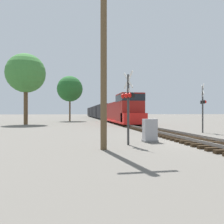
# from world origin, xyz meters

# --- Properties ---
(ground_plane) EXTENTS (400.00, 400.00, 0.00)m
(ground_plane) POSITION_xyz_m (0.00, 0.00, 0.00)
(ground_plane) COLOR #666059
(rail_track_bed) EXTENTS (2.60, 160.00, 0.31)m
(rail_track_bed) POSITION_xyz_m (0.00, -0.00, 0.14)
(rail_track_bed) COLOR black
(rail_track_bed) RESTS_ON ground
(freight_train) EXTENTS (2.92, 74.53, 4.14)m
(freight_train) POSITION_xyz_m (0.00, 49.66, 1.88)
(freight_train) COLOR maroon
(freight_train) RESTS_ON ground
(crossing_signal_near) EXTENTS (0.56, 1.01, 3.89)m
(crossing_signal_near) POSITION_xyz_m (-4.23, -0.28, 2.41)
(crossing_signal_near) COLOR #333333
(crossing_signal_near) RESTS_ON ground
(crossing_signal_far) EXTENTS (0.60, 1.00, 4.11)m
(crossing_signal_far) POSITION_xyz_m (3.67, 5.34, 2.41)
(crossing_signal_far) COLOR #333333
(crossing_signal_far) RESTS_ON ground
(relay_cabinet) EXTENTS (0.82, 0.64, 1.34)m
(relay_cabinet) POSITION_xyz_m (-2.68, 0.66, 0.66)
(relay_cabinet) COLOR slate
(relay_cabinet) RESTS_ON ground
(utility_pole) EXTENTS (1.80, 0.29, 8.19)m
(utility_pole) POSITION_xyz_m (-5.67, -1.48, 4.22)
(utility_pole) COLOR brown
(utility_pole) RESTS_ON ground
(tree_far_right) EXTENTS (5.57, 5.57, 10.15)m
(tree_far_right) POSITION_xyz_m (-13.93, 21.45, 7.32)
(tree_far_right) COLOR brown
(tree_far_right) RESTS_ON ground
(tree_mid_background) EXTENTS (5.09, 5.09, 8.99)m
(tree_mid_background) POSITION_xyz_m (-7.96, 32.80, 6.43)
(tree_mid_background) COLOR brown
(tree_mid_background) RESTS_ON ground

